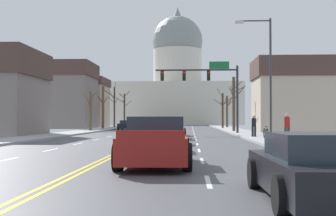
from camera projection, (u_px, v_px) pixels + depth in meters
ground at (143, 141)px, 29.64m from camera, size 20.00×180.00×0.20m
signal_gantry at (208, 81)px, 43.11m from camera, size 7.91×0.41×6.81m
street_lamp_right at (266, 67)px, 28.66m from camera, size 2.33×0.24×7.73m
capitol_building at (178, 86)px, 113.33m from camera, size 31.18×19.99×29.70m
sedan_near_00 at (174, 129)px, 38.79m from camera, size 1.94×4.26×1.21m
sedan_near_01 at (172, 131)px, 32.73m from camera, size 2.13×4.65×1.19m
sedan_near_02 at (165, 134)px, 26.53m from camera, size 2.11×4.64×1.27m
sedan_near_03 at (158, 138)px, 20.94m from camera, size 2.12×4.58×1.21m
pickup_truck_near_04 at (155, 143)px, 14.36m from camera, size 2.33×5.34×1.54m
sedan_near_05 at (319, 169)px, 8.12m from camera, size 2.13×4.44×1.22m
sedan_oncoming_00 at (143, 128)px, 47.63m from camera, size 2.18×4.44×1.15m
sedan_oncoming_01 at (127, 125)px, 60.27m from camera, size 2.11×4.39×1.27m
sedan_oncoming_02 at (160, 124)px, 73.02m from camera, size 2.06×4.28×1.21m
sedan_oncoming_03 at (164, 124)px, 84.67m from camera, size 2.07×4.29×1.14m
flank_building_00 at (51, 95)px, 68.97m from camera, size 13.00×9.26×10.00m
flank_building_01 at (73, 102)px, 80.39m from camera, size 12.09×9.35×8.68m
flank_building_03 at (295, 95)px, 52.84m from camera, size 9.56×7.76×8.45m
bare_tree_00 at (234, 103)px, 49.76m from camera, size 1.70×1.46×5.95m
bare_tree_01 at (114, 106)px, 71.89m from camera, size 2.34×1.50×7.20m
bare_tree_02 at (223, 109)px, 66.28m from camera, size 2.24×1.89×5.84m
bare_tree_03 at (90, 110)px, 51.90m from camera, size 1.91×2.53×4.50m
bare_tree_04 at (234, 104)px, 56.62m from camera, size 1.84×2.51×6.09m
bare_tree_05 at (103, 107)px, 62.07m from camera, size 1.45×2.35×5.85m
bare_tree_06 at (227, 110)px, 71.89m from camera, size 1.30×2.09×5.07m
bare_tree_07 at (124, 109)px, 78.48m from camera, size 2.75×1.94×6.29m
pedestrian_00 at (254, 125)px, 33.77m from camera, size 0.35×0.34×1.60m
pedestrian_01 at (287, 126)px, 26.97m from camera, size 0.35×0.34×1.65m
bicycle_parked at (266, 133)px, 30.96m from camera, size 0.12×1.77×0.85m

